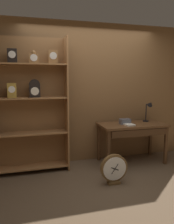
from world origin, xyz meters
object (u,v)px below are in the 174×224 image
at_px(bookshelf, 22,104).
at_px(toolbox_small, 125,121).
at_px(round_clock_large, 114,169).
at_px(workbench, 133,129).
at_px(open_repair_manual, 128,125).
at_px(desk_lamp, 149,108).

xyz_separation_m(bookshelf, toolbox_small, (1.81, -0.09, -0.37)).
relative_size(bookshelf, round_clock_large, 4.90).
distance_m(workbench, round_clock_large, 1.06).
xyz_separation_m(workbench, toolbox_small, (-0.15, 0.02, 0.14)).
relative_size(toolbox_small, open_repair_manual, 0.89).
height_order(desk_lamp, round_clock_large, desk_lamp).
bearing_deg(bookshelf, workbench, -3.12).
bearing_deg(workbench, toolbox_small, 171.55).
bearing_deg(bookshelf, toolbox_small, -2.69).
relative_size(desk_lamp, open_repair_manual, 1.89).
relative_size(workbench, desk_lamp, 2.95).
xyz_separation_m(bookshelf, workbench, (1.96, -0.11, -0.51)).
distance_m(desk_lamp, open_repair_manual, 0.62).
bearing_deg(round_clock_large, bookshelf, 147.54).
height_order(desk_lamp, open_repair_manual, desk_lamp).
bearing_deg(desk_lamp, round_clock_large, -141.72).
height_order(desk_lamp, toolbox_small, desk_lamp).
distance_m(open_repair_manual, round_clock_large, 0.98).
distance_m(desk_lamp, toolbox_small, 0.60).
height_order(bookshelf, desk_lamp, bookshelf).
bearing_deg(round_clock_large, open_repair_manual, 49.93).
bearing_deg(open_repair_manual, desk_lamp, 12.41).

